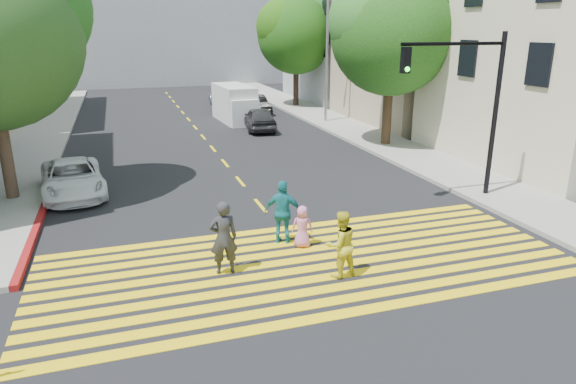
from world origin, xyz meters
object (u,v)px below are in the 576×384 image
pedestrian_extra (283,212)px  dark_car_near (259,119)px  pedestrian_man (224,238)px  white_sedan (73,178)px  pedestrian_woman (341,244)px  silver_car (225,98)px  dark_car_parked (256,104)px  pedestrian_child (302,227)px  tree_right_near (394,26)px  white_van (235,105)px  traffic_signal (471,95)px  tree_right_far (297,30)px

pedestrian_extra → dark_car_near: (3.67, 16.18, -0.22)m
pedestrian_man → white_sedan: size_ratio=0.42×
pedestrian_man → white_sedan: (-3.92, 7.78, -0.31)m
pedestrian_woman → silver_car: 28.65m
pedestrian_man → dark_car_parked: bearing=-104.9°
dark_car_near → silver_car: 9.96m
pedestrian_child → pedestrian_extra: 0.67m
pedestrian_child → white_sedan: 9.30m
pedestrian_child → white_sedan: (-6.25, 6.89, 0.03)m
tree_right_near → pedestrian_man: bearing=-133.0°
silver_car → white_van: 6.70m
dark_car_near → silver_car: size_ratio=0.85×
pedestrian_extra → traffic_signal: bearing=-141.0°
dark_car_parked → traffic_signal: 21.02m
dark_car_near → white_van: bearing=-71.9°
pedestrian_extra → white_sedan: size_ratio=0.41×
silver_car → traffic_signal: bearing=98.7°
pedestrian_man → white_sedan: 8.71m
tree_right_far → pedestrian_extra: 26.30m
dark_car_parked → white_van: bearing=-128.2°
pedestrian_woman → pedestrian_child: pedestrian_woman is taller
pedestrian_woman → traffic_signal: (6.33, 3.99, 2.82)m
tree_right_near → pedestrian_man: size_ratio=4.62×
tree_right_near → pedestrian_extra: (-8.73, -10.09, -4.90)m
tree_right_near → white_sedan: tree_right_near is taller
pedestrian_man → dark_car_parked: size_ratio=0.50×
dark_car_near → tree_right_near: bearing=136.1°
dark_car_near → traffic_signal: (3.34, -14.55, 2.97)m
white_sedan → silver_car: size_ratio=0.95×
tree_right_far → pedestrian_woman: tree_right_far is taller
pedestrian_woman → dark_car_near: size_ratio=0.42×
pedestrian_man → dark_car_near: size_ratio=0.47×
white_van → tree_right_far: bearing=36.2°
tree_right_far → dark_car_parked: tree_right_far is taller
white_sedan → silver_car: silver_car is taller
pedestrian_man → dark_car_parked: pedestrian_man is taller
pedestrian_man → white_sedan: pedestrian_man is taller
tree_right_far → dark_car_near: tree_right_far is taller
pedestrian_extra → traffic_signal: traffic_signal is taller
pedestrian_extra → traffic_signal: size_ratio=0.32×
tree_right_far → silver_car: bearing=160.8°
pedestrian_extra → dark_car_near: bearing=-76.9°
tree_right_near → pedestrian_child: size_ratio=7.27×
tree_right_far → traffic_signal: bearing=-94.5°
white_sedan → traffic_signal: size_ratio=0.79×
tree_right_far → traffic_signal: size_ratio=1.46×
pedestrian_man → silver_car: size_ratio=0.40×
pedestrian_extra → dark_car_parked: 22.92m
pedestrian_child → traffic_signal: bearing=-144.6°
white_sedan → dark_car_near: bearing=39.0°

